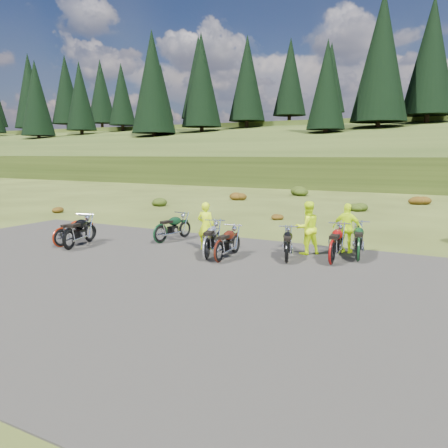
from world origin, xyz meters
The scene contains 39 objects.
ground centered at (0.00, 0.00, 0.00)m, with size 300.00×300.00×0.00m, color #333C14.
gravel_pad centered at (0.00, -2.00, 0.00)m, with size 20.00×12.00×0.04m, color black.
hill_slope centered at (0.00, 50.00, 0.00)m, with size 300.00×46.00×3.00m, color #273612, non-canonical shape.
hill_plateau centered at (0.00, 110.00, 0.00)m, with size 300.00×90.00×9.17m, color #273612.
conifer_5 centered at (-105.00, 78.00, 18.16)m, with size 6.16×6.16×16.00m.
conifer_8 centered at (-87.00, 65.00, 18.57)m, with size 7.92×7.92×20.00m.
conifer_9 centered at (-81.00, 71.00, 19.26)m, with size 7.48×7.48×19.00m.
conifer_10 centered at (-75.00, 77.00, 19.16)m, with size 7.04×7.04×18.00m.
conifer_11 centered at (-69.00, 52.00, 14.47)m, with size 6.60×6.60×17.00m.
conifer_12 centered at (-63.00, 58.00, 15.17)m, with size 6.16×6.16×16.00m.
conifer_13 centered at (-57.00, 64.00, 15.86)m, with size 5.72×5.72×15.00m.
conifer_14 centered at (-51.00, 70.00, 16.55)m, with size 5.28×5.28×14.00m.
conifer_15 centered at (-45.00, 76.00, 20.16)m, with size 7.92×7.92×20.00m.
conifer_16 centered at (-39.00, 51.00, 15.28)m, with size 7.48×7.48×19.00m.
conifer_17 centered at (-33.00, 57.00, 15.97)m, with size 7.04×7.04×18.00m.
conifer_18 centered at (-27.00, 63.00, 16.66)m, with size 6.60×6.60×17.00m.
conifer_19 centered at (-21.00, 69.00, 17.36)m, with size 6.16×6.16×16.00m.
conifer_20 centered at (-15.00, 75.00, 17.65)m, with size 5.72×5.72×15.00m.
conifer_21 centered at (-9.00, 50.00, 12.56)m, with size 5.28×5.28×14.00m.
conifer_22 centered at (-3.00, 56.00, 16.77)m, with size 7.92×7.92×20.00m.
conifer_23 centered at (3.00, 62.00, 17.47)m, with size 7.48×7.48×19.00m.
shrub_0 centered at (-12.00, 6.00, 0.23)m, with size 0.77×0.77×0.45m, color #5C240B.
shrub_1 centered at (-9.10, 11.30, 0.31)m, with size 1.03×1.03×0.61m, color #24370D.
shrub_2 centered at (-6.20, 16.60, 0.38)m, with size 1.30×1.30×0.77m, color #5C240B.
shrub_3 centered at (-3.30, 21.90, 0.46)m, with size 1.56×1.56×0.92m, color #24370D.
shrub_4 centered at (-0.40, 9.20, 0.23)m, with size 0.77×0.77×0.45m, color #5C240B.
shrub_5 centered at (2.50, 14.50, 0.31)m, with size 1.03×1.03×0.61m, color #24370D.
shrub_6 centered at (5.40, 19.80, 0.38)m, with size 1.30×1.30×0.77m, color #5C240B.
motorcycle_0 centered at (-3.99, -0.72, 0.00)m, with size 2.11×0.70×1.10m, color black, non-canonical shape.
motorcycle_1 centered at (-4.62, -0.51, 0.00)m, with size 1.93×0.64×1.01m, color maroon, non-canonical shape.
motorcycle_2 centered at (-1.95, 1.66, 0.00)m, with size 1.99×0.66×1.04m, color black, non-canonical shape.
motorcycle_3 centered at (0.83, 0.19, 0.00)m, with size 2.11×0.70×1.10m, color silver, non-canonical shape.
motorcycle_4 centered at (1.31, 0.12, 0.00)m, with size 1.93×0.64×1.01m, color #41130A, non-canonical shape.
motorcycle_5 centered at (3.13, 0.98, 0.00)m, with size 1.87×0.62×0.98m, color black, non-canonical shape.
motorcycle_6 centered at (4.35, 1.43, 0.00)m, with size 2.11×0.70×1.10m, color maroon, non-canonical shape.
motorcycle_7 centered at (4.96, 2.17, 0.00)m, with size 2.09×0.70×1.09m, color #0E3316, non-canonical shape.
person_middle centered at (0.08, 1.45, 0.81)m, with size 0.59×0.39×1.63m, color #C5EA0C.
person_right_a centered at (3.28, 2.46, 0.86)m, with size 0.84×0.65×1.72m, color #C5EA0C.
person_right_b centered at (4.38, 3.24, 0.82)m, with size 0.96×0.40×1.63m, color #C5EA0C.
Camera 1 is at (7.37, -11.04, 3.24)m, focal length 35.00 mm.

